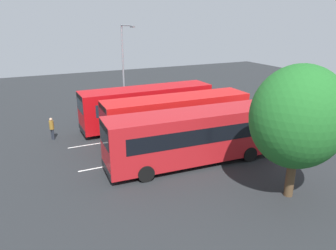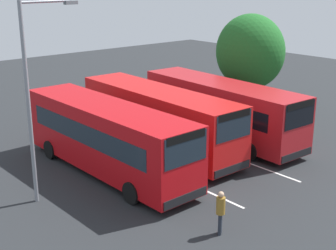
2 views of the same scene
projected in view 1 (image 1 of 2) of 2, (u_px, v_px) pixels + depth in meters
The scene contains 9 objects.
ground_plane at pixel (170, 142), 22.79m from camera, with size 67.42×67.42×0.00m, color #232628.
bus_far_left at pixel (147, 106), 25.52m from camera, with size 10.58×2.68×3.22m.
bus_center_left at pixel (177, 117), 22.62m from camera, with size 10.61×2.79×3.22m.
bus_center_right at pixel (192, 136), 19.01m from camera, with size 10.66×2.99×3.22m.
pedestrian at pixel (52, 127), 23.02m from camera, with size 0.45×0.45×1.64m.
street_lamp at pixel (124, 65), 27.54m from camera, with size 0.43×2.59×7.96m.
depot_tree at pixel (298, 117), 14.68m from camera, with size 4.66×4.19×6.55m.
lane_stripe_outer_left at pixel (159, 134), 24.45m from camera, with size 13.57×0.12×0.01m, color silver.
lane_stripe_inner_left at pixel (182, 152), 21.13m from camera, with size 13.57×0.12×0.01m, color silver.
Camera 1 is at (9.15, 19.13, 8.43)m, focal length 34.11 mm.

